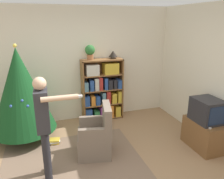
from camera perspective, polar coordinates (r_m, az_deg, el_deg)
ground_plane at (r=3.59m, az=-2.93°, el=-21.85°), size 14.00×14.00×0.00m
wall_back at (r=5.10m, az=-9.92°, el=6.26°), size 8.00×0.10×2.60m
area_rug at (r=3.88m, az=-10.03°, el=-18.54°), size 2.29×1.86×0.01m
bookshelf at (r=5.13m, az=-2.52°, el=-0.29°), size 0.95×0.33×1.44m
tv_stand at (r=4.46m, az=22.81°, el=-10.72°), size 0.45×0.74×0.53m
television at (r=4.26m, az=23.58°, el=-5.02°), size 0.43×0.51×0.42m
game_remote at (r=4.11m, az=23.82°, el=-8.94°), size 0.04×0.12×0.02m
christmas_tree at (r=4.46m, az=-22.74°, el=-0.25°), size 1.21×1.21×1.89m
armchair at (r=3.92m, az=-4.09°, el=-12.39°), size 0.67×0.67×0.92m
standing_person at (r=3.25m, az=-17.33°, el=-7.88°), size 0.62×0.48×1.57m
potted_plant at (r=4.87m, az=-5.77°, el=9.91°), size 0.22×0.22×0.33m
table_lamp at (r=5.03m, az=0.29°, el=9.21°), size 0.20×0.20×0.18m
book_pile_near_tree at (r=4.48m, az=-14.69°, el=-12.92°), size 0.22×0.19×0.09m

